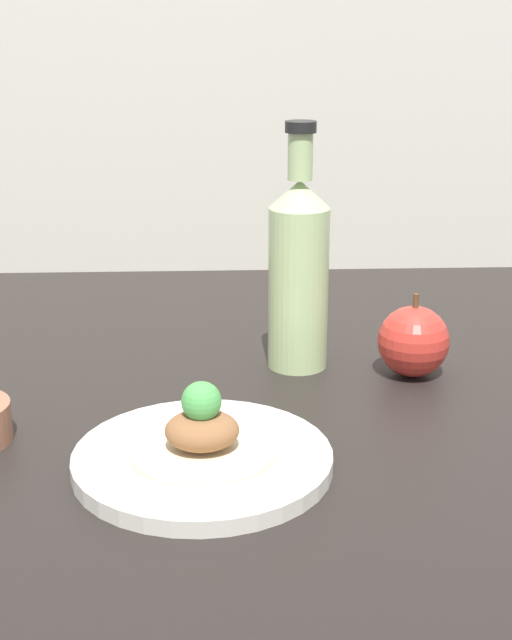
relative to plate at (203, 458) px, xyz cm
name	(u,v)px	position (x,y,z in cm)	size (l,w,h in cm)	color
ground_plane	(259,421)	(5.67, 13.88, -2.98)	(180.00, 110.00, 4.00)	black
wall_backsplash	(242,5)	(5.67, 67.38, 39.02)	(180.00, 3.00, 80.00)	silver
plate	(203,458)	(0.00, 0.00, 0.00)	(23.20, 23.20, 1.84)	silver
plated_food	(202,431)	(0.00, 0.00, 2.65)	(13.09, 13.09, 6.68)	beige
cider_bottle	(299,270)	(10.59, 24.45, 10.47)	(6.80, 6.80, 27.77)	#B7D18E
apple	(413,341)	(23.22, 20.97, 3.02)	(8.00, 8.00, 9.53)	red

